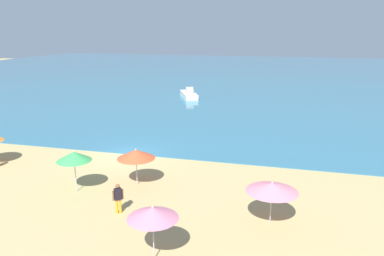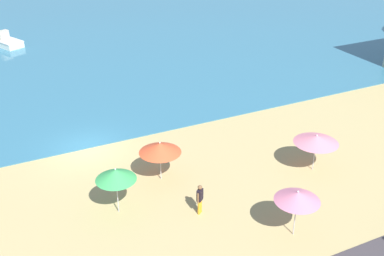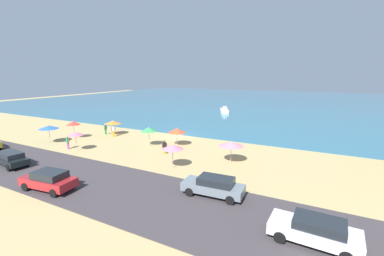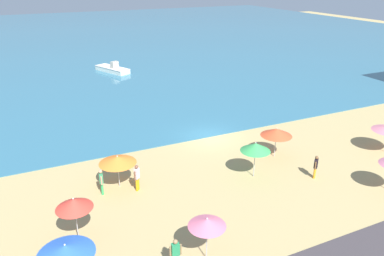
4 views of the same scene
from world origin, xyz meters
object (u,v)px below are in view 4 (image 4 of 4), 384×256
(beach_umbrella_1, at_px, (65,250))
(beach_umbrella_7, at_px, (74,204))
(beach_umbrella_3, at_px, (117,160))
(bather_1, at_px, (316,166))
(beach_umbrella_2, at_px, (256,147))
(skiff_nearshore, at_px, (112,69))
(beach_umbrella_4, at_px, (207,223))
(beach_umbrella_5, at_px, (276,132))
(bather_0, at_px, (137,176))
(bather_3, at_px, (176,252))
(bather_2, at_px, (101,181))

(beach_umbrella_1, height_order, beach_umbrella_7, beach_umbrella_7)
(beach_umbrella_3, xyz_separation_m, bather_1, (11.93, -4.34, -0.99))
(beach_umbrella_1, xyz_separation_m, beach_umbrella_2, (12.41, 4.80, 0.05))
(beach_umbrella_7, relative_size, skiff_nearshore, 0.43)
(beach_umbrella_2, height_order, beach_umbrella_4, beach_umbrella_2)
(beach_umbrella_4, distance_m, beach_umbrella_5, 11.91)
(beach_umbrella_1, xyz_separation_m, skiff_nearshore, (10.65, 36.41, -1.67))
(beach_umbrella_3, relative_size, bather_0, 1.33)
(beach_umbrella_2, bearing_deg, bather_3, -144.86)
(bather_1, bearing_deg, beach_umbrella_1, -169.49)
(bather_3, bearing_deg, bather_1, 18.00)
(beach_umbrella_1, xyz_separation_m, bather_3, (4.53, -0.75, -1.20))
(beach_umbrella_2, bearing_deg, beach_umbrella_1, -158.86)
(beach_umbrella_1, height_order, beach_umbrella_2, beach_umbrella_2)
(beach_umbrella_3, relative_size, bather_1, 1.45)
(bather_1, distance_m, bather_2, 13.68)
(beach_umbrella_1, distance_m, bather_0, 8.13)
(beach_umbrella_2, xyz_separation_m, bather_2, (-9.57, 2.09, -1.22))
(beach_umbrella_7, bearing_deg, bather_0, 38.78)
(beach_umbrella_7, distance_m, bather_3, 5.49)
(beach_umbrella_5, height_order, bather_1, beach_umbrella_5)
(beach_umbrella_4, distance_m, bather_3, 1.94)
(bather_2, bearing_deg, beach_umbrella_5, -1.28)
(beach_umbrella_2, xyz_separation_m, beach_umbrella_4, (-6.33, -5.58, -0.09))
(beach_umbrella_4, relative_size, bather_0, 1.32)
(beach_umbrella_2, relative_size, beach_umbrella_5, 1.09)
(beach_umbrella_7, xyz_separation_m, skiff_nearshore, (9.84, 33.33, -1.77))
(bather_0, height_order, bather_2, bather_0)
(beach_umbrella_3, relative_size, skiff_nearshore, 0.40)
(beach_umbrella_1, distance_m, beach_umbrella_5, 16.78)
(bather_1, height_order, bather_3, bather_3)
(beach_umbrella_1, xyz_separation_m, bather_2, (2.84, 6.89, -1.17))
(bather_1, bearing_deg, bather_0, 162.77)
(beach_umbrella_1, xyz_separation_m, beach_umbrella_3, (4.01, 7.30, -0.22))
(bather_2, distance_m, bather_3, 7.82)
(beach_umbrella_2, height_order, bather_1, beach_umbrella_2)
(bather_2, bearing_deg, bather_0, -13.84)
(beach_umbrella_2, distance_m, beach_umbrella_5, 3.52)
(beach_umbrella_3, distance_m, bather_1, 12.74)
(beach_umbrella_3, distance_m, skiff_nearshore, 29.89)
(beach_umbrella_1, distance_m, beach_umbrella_7, 3.18)
(beach_umbrella_4, distance_m, beach_umbrella_7, 6.53)
(beach_umbrella_3, height_order, bather_1, beach_umbrella_3)
(beach_umbrella_4, bearing_deg, beach_umbrella_5, 38.32)
(bather_1, bearing_deg, beach_umbrella_2, 152.44)
(beach_umbrella_1, xyz_separation_m, bather_0, (4.92, 6.38, -1.12))
(beach_umbrella_4, distance_m, bather_2, 8.40)
(beach_umbrella_1, relative_size, bather_2, 1.44)
(beach_umbrella_5, bearing_deg, beach_umbrella_7, -166.41)
(beach_umbrella_4, distance_m, skiff_nearshore, 37.50)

